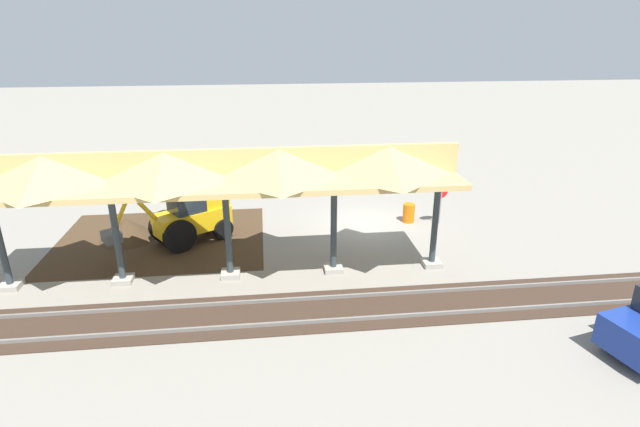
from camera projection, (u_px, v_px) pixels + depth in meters
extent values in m
plane|color=gray|center=(366.00, 224.00, 23.76)|extent=(120.00, 120.00, 0.00)
cube|color=#42301E|center=(161.00, 239.00, 22.02)|extent=(8.92, 7.00, 0.01)
cube|color=#9E998E|center=(432.00, 263.00, 19.63)|extent=(0.70, 0.70, 0.20)
cylinder|color=#2D383D|center=(435.00, 223.00, 19.02)|extent=(0.24, 0.24, 3.60)
cube|color=#9E998E|center=(333.00, 268.00, 19.20)|extent=(0.70, 0.70, 0.20)
cylinder|color=#2D383D|center=(334.00, 228.00, 18.60)|extent=(0.24, 0.24, 3.60)
cube|color=#9E998E|center=(231.00, 274.00, 18.78)|extent=(0.70, 0.70, 0.20)
cylinder|color=#2D383D|center=(228.00, 232.00, 18.18)|extent=(0.24, 0.24, 3.60)
cube|color=#9E998E|center=(123.00, 280.00, 18.36)|extent=(0.70, 0.70, 0.20)
cylinder|color=#2D383D|center=(117.00, 237.00, 17.75)|extent=(0.24, 0.24, 3.60)
cube|color=#9E998E|center=(11.00, 286.00, 17.94)|extent=(0.70, 0.70, 0.20)
cylinder|color=#2D383D|center=(0.00, 242.00, 17.33)|extent=(0.24, 0.24, 3.60)
cube|color=tan|center=(224.00, 182.00, 17.50)|extent=(16.84, 3.20, 0.20)
cube|color=tan|center=(223.00, 165.00, 17.27)|extent=(16.84, 0.20, 1.10)
pyramid|color=tan|center=(388.00, 160.00, 17.90)|extent=(3.52, 3.20, 1.10)
pyramid|color=tan|center=(279.00, 163.00, 17.48)|extent=(3.52, 3.20, 1.10)
pyramid|color=tan|center=(165.00, 166.00, 17.06)|extent=(3.52, 3.20, 1.10)
pyramid|color=tan|center=(45.00, 170.00, 16.64)|extent=(3.52, 3.20, 1.10)
cube|color=slate|center=(404.00, 293.00, 17.49)|extent=(60.00, 0.08, 0.15)
cube|color=slate|center=(416.00, 315.00, 16.15)|extent=(60.00, 0.08, 0.15)
cube|color=#38281E|center=(410.00, 305.00, 16.84)|extent=(60.00, 2.58, 0.03)
cylinder|color=gray|center=(440.00, 205.00, 23.43)|extent=(0.06, 0.06, 1.86)
cylinder|color=red|center=(442.00, 191.00, 23.16)|extent=(0.73, 0.28, 0.76)
cube|color=#EAB214|center=(192.00, 220.00, 21.60)|extent=(3.38, 2.86, 0.90)
cube|color=#1E262D|center=(186.00, 196.00, 21.07)|extent=(1.73, 1.70, 1.40)
cube|color=#EAB214|center=(212.00, 200.00, 21.97)|extent=(1.56, 1.55, 0.50)
cylinder|color=black|center=(165.00, 226.00, 21.62)|extent=(1.33, 1.03, 1.40)
cylinder|color=black|center=(180.00, 236.00, 20.60)|extent=(1.33, 1.03, 1.40)
cylinder|color=black|center=(209.00, 221.00, 22.90)|extent=(0.91, 0.75, 0.90)
cylinder|color=black|center=(223.00, 229.00, 21.98)|extent=(0.91, 0.75, 0.90)
cylinder|color=#EAB214|center=(143.00, 206.00, 19.96)|extent=(0.99, 0.74, 1.41)
cylinder|color=#EAB214|center=(120.00, 215.00, 19.45)|extent=(0.97, 0.72, 1.67)
cube|color=#47474C|center=(112.00, 237.00, 19.46)|extent=(0.94, 1.00, 0.40)
cone|color=#42301E|center=(129.00, 239.00, 22.10)|extent=(4.91, 4.91, 1.91)
cylinder|color=black|center=(613.00, 339.00, 14.57)|extent=(0.63, 0.34, 0.60)
cylinder|color=orange|center=(409.00, 213.00, 23.87)|extent=(0.56, 0.56, 0.90)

